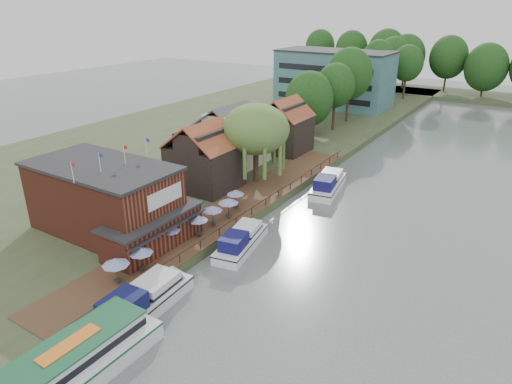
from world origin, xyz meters
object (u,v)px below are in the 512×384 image
Objects in this scene: willow at (256,144)px; umbrella_0 at (117,271)px; umbrella_4 at (213,216)px; pub at (118,202)px; cruiser_2 at (328,182)px; umbrella_3 at (198,226)px; umbrella_6 at (236,200)px; umbrella_2 at (170,237)px; cottage_b at (231,134)px; cottage_a at (204,156)px; swan at (114,348)px; umbrella_5 at (228,208)px; cottage_c at (285,125)px; hotel_block at (334,78)px; cruiser_1 at (241,238)px; cruiser_0 at (142,298)px; tour_boat at (63,369)px; umbrella_1 at (142,259)px.

willow is 26.83m from umbrella_0.
pub is at bearing -136.68° from umbrella_4.
pub reaches higher than cruiser_2.
umbrella_3 is at bearing -113.59° from cruiser_2.
willow is 4.39× the size of umbrella_6.
cottage_b is at bearing 112.67° from umbrella_2.
swan is at bearing -64.62° from cottage_a.
umbrella_5 is at bearing -73.46° from umbrella_6.
umbrella_2 is 1.00× the size of umbrella_3.
cottage_a is at bearing 93.81° from pub.
umbrella_6 is (-0.72, 2.42, 0.00)m from umbrella_5.
cruiser_2 is at bearing -38.35° from cottage_c.
cottage_b is 16.34m from cruiser_2.
pub is at bearing -128.38° from umbrella_5.
cruiser_2 is at bearing -66.83° from hotel_block.
cottage_a is at bearing 132.29° from umbrella_4.
cruiser_2 is (12.84, 9.63, -3.98)m from cottage_a.
cottage_c is 0.88× the size of cruiser_1.
cruiser_0 is at bearing -76.26° from cottage_c.
cruiser_1 is at bearing -50.91° from umbrella_6.
umbrella_0 is 10.25m from tour_boat.
umbrella_5 is at bearing 84.37° from umbrella_4.
swan is (1.44, -4.29, -1.11)m from cruiser_0.
cottage_a is 14.09m from umbrella_3.
hotel_block is 84.81m from swan.
cottage_c is 34.08m from umbrella_2.
pub is 27.54m from cruiser_2.
umbrella_1 and umbrella_4 have the same top height.
hotel_block is 10.69× the size of umbrella_5.
cottage_a is 19.03m from cottage_c.
hotel_block is 69.03m from umbrella_3.
hotel_block reaches higher than cruiser_2.
cruiser_2 is at bearing 73.05° from umbrella_5.
umbrella_0 is (3.09, -26.36, -3.93)m from willow.
umbrella_4 is 1.00× the size of umbrella_6.
cottage_b is 26.59m from umbrella_2.
cottage_b is at bearing 116.66° from cruiser_1.
cottage_b reaches higher than umbrella_4.
umbrella_4 is (0.62, 5.80, 0.00)m from umbrella_2.
umbrella_5 is (0.12, 12.76, 0.00)m from umbrella_1.
umbrella_1 and umbrella_2 have the same top height.
cottage_a is at bearing 153.34° from umbrella_6.
umbrella_0 is at bearing -90.98° from umbrella_4.
cottage_a is 20.67m from umbrella_1.
umbrella_0 is at bearing -83.32° from willow.
cruiser_2 is 23.65× the size of swan.
cruiser_0 is (3.69, -18.29, -0.96)m from umbrella_6.
hotel_block is 78.87m from umbrella_0.
cruiser_2 is (15.84, -0.37, -3.98)m from cottage_b.
cottage_a reaches higher than umbrella_1.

